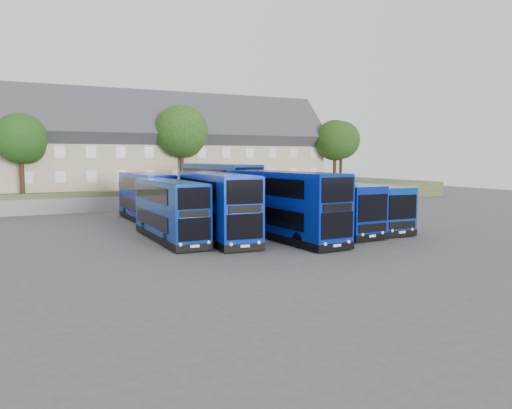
% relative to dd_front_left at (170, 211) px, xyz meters
% --- Properties ---
extents(ground, '(120.00, 120.00, 0.00)m').
position_rel_dd_front_left_xyz_m(ground, '(5.71, -4.26, -1.92)').
color(ground, '#444449').
rests_on(ground, ground).
extents(retaining_wall, '(70.00, 0.40, 1.50)m').
position_rel_dd_front_left_xyz_m(retaining_wall, '(5.71, 19.74, -1.17)').
color(retaining_wall, slate).
rests_on(retaining_wall, ground).
extents(earth_bank, '(80.00, 20.00, 2.00)m').
position_rel_dd_front_left_xyz_m(earth_bank, '(5.71, 29.74, -0.92)').
color(earth_bank, '#424D2B').
rests_on(earth_bank, ground).
extents(terrace_row, '(48.00, 10.40, 11.20)m').
position_rel_dd_front_left_xyz_m(terrace_row, '(2.71, 25.74, 4.68)').
color(terrace_row, tan).
rests_on(terrace_row, earth_bank).
extents(dd_front_left, '(2.27, 9.86, 3.91)m').
position_rel_dd_front_left_xyz_m(dd_front_left, '(0.00, 0.00, 0.00)').
color(dd_front_left, navy).
rests_on(dd_front_left, ground).
extents(dd_front_mid, '(3.39, 11.13, 4.36)m').
position_rel_dd_front_left_xyz_m(dd_front_mid, '(3.04, -0.71, 0.22)').
color(dd_front_mid, '#0924A5').
rests_on(dd_front_mid, ground).
extents(dd_front_right, '(3.14, 11.39, 4.48)m').
position_rel_dd_front_left_xyz_m(dd_front_right, '(7.16, -2.73, 0.28)').
color(dd_front_right, '#071F92').
rests_on(dd_front_right, ground).
extents(dd_rear_left, '(2.55, 10.28, 4.07)m').
position_rel_dd_front_left_xyz_m(dd_rear_left, '(0.94, 10.24, 0.08)').
color(dd_rear_left, '#0813A1').
rests_on(dd_rear_left, ground).
extents(dd_rear_right, '(3.16, 12.23, 4.83)m').
position_rel_dd_front_left_xyz_m(dd_rear_right, '(7.64, 10.25, 0.46)').
color(dd_rear_right, navy).
rests_on(dd_rear_right, ground).
extents(coach_east_a, '(3.49, 13.24, 3.58)m').
position_rel_dd_front_left_xyz_m(coach_east_a, '(11.17, 0.05, -0.16)').
color(coach_east_a, '#071B8D').
rests_on(coach_east_a, ground).
extents(coach_east_b, '(3.20, 12.55, 3.40)m').
position_rel_dd_front_left_xyz_m(coach_east_b, '(14.72, 0.14, -0.25)').
color(coach_east_b, navy).
rests_on(coach_east_b, ground).
extents(tree_west, '(4.80, 4.80, 7.65)m').
position_rel_dd_front_left_xyz_m(tree_west, '(-8.14, 20.84, 5.13)').
color(tree_west, '#382314').
rests_on(tree_west, earth_bank).
extents(tree_mid, '(5.76, 5.76, 9.18)m').
position_rel_dd_front_left_xyz_m(tree_mid, '(7.86, 21.34, 6.15)').
color(tree_mid, '#382314').
rests_on(tree_mid, earth_bank).
extents(tree_east, '(5.12, 5.12, 8.16)m').
position_rel_dd_front_left_xyz_m(tree_east, '(27.86, 20.84, 5.47)').
color(tree_east, '#382314').
rests_on(tree_east, earth_bank).
extents(tree_far, '(5.44, 5.44, 8.67)m').
position_rel_dd_front_left_xyz_m(tree_far, '(33.86, 27.84, 5.81)').
color(tree_far, '#382314').
rests_on(tree_far, earth_bank).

